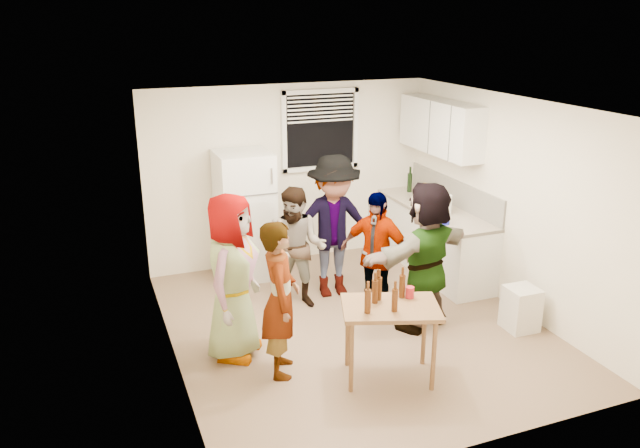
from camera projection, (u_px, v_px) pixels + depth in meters
name	position (u px, v px, depth m)	size (l,w,h in m)	color
room	(354.00, 326.00, 7.10)	(4.00, 4.50, 2.50)	white
window	(320.00, 130.00, 8.61)	(1.12, 0.10, 1.06)	white
refrigerator	(245.00, 215.00, 8.23)	(0.70, 0.70, 1.70)	white
counter_lower	(433.00, 240.00, 8.56)	(0.60, 2.20, 0.86)	white
countertop	(435.00, 209.00, 8.42)	(0.64, 2.22, 0.04)	beige
backsplash	(454.00, 192.00, 8.45)	(0.03, 2.20, 0.36)	beige
upper_cabinets	(440.00, 127.00, 8.30)	(0.34, 1.60, 0.70)	white
kettle	(433.00, 208.00, 8.38)	(0.27, 0.22, 0.22)	silver
paper_towel	(447.00, 214.00, 8.13)	(0.12, 0.12, 0.26)	white
wine_bottle	(409.00, 192.00, 9.14)	(0.07, 0.07, 0.28)	black
beer_bottle_counter	(438.00, 213.00, 8.18)	(0.06, 0.06, 0.23)	#47230C
blue_cup	(446.00, 224.00, 7.72)	(0.09, 0.09, 0.12)	#1A1FB1
picture_frame	(428.00, 189.00, 8.95)	(0.02, 0.20, 0.17)	gold
trash_bin	(521.00, 308.00, 6.97)	(0.34, 0.34, 0.50)	silver
serving_table	(388.00, 377.00, 6.11)	(0.91, 0.61, 0.77)	brown
beer_bottle_table	(394.00, 311.00, 5.76)	(0.06, 0.06, 0.22)	#47230C
red_cup	(410.00, 298.00, 6.03)	(0.08, 0.08, 0.11)	#A31D25
guest_grey	(236.00, 353.00, 6.53)	(0.85, 1.74, 0.55)	gray
guest_stripe	(282.00, 371.00, 6.21)	(0.57, 1.57, 0.38)	#141933
guest_back_left	(298.00, 305.00, 7.62)	(0.72, 1.48, 0.56)	brown
guest_back_right	(333.00, 293.00, 7.94)	(1.16, 1.79, 0.66)	#414146
guest_black	(373.00, 312.00, 7.43)	(0.87, 1.49, 0.36)	black
guest_orange	(422.00, 325.00, 7.12)	(1.57, 1.69, 0.50)	#E29A48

